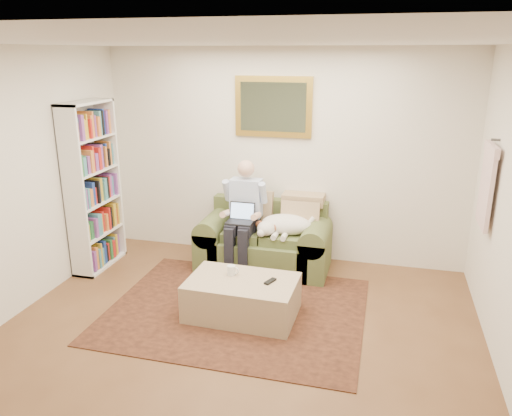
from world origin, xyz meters
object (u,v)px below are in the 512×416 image
at_px(laptop, 241,217).
at_px(bookshelf, 93,187).
at_px(ottoman, 242,298).
at_px(sleeping_dog, 286,224).
at_px(coffee_mug, 231,270).
at_px(seated_man, 242,218).
at_px(sofa, 264,246).

xyz_separation_m(laptop, bookshelf, (-1.75, -0.26, 0.31)).
height_order(ottoman, bookshelf, bookshelf).
bearing_deg(sleeping_dog, bookshelf, -170.25).
relative_size(sleeping_dog, coffee_mug, 6.45).
distance_m(ottoman, coffee_mug, 0.29).
bearing_deg(laptop, coffee_mug, -79.70).
bearing_deg(seated_man, coffee_mug, -80.32).
bearing_deg(sofa, coffee_mug, -93.38).
height_order(laptop, ottoman, laptop).
relative_size(sleeping_dog, bookshelf, 0.32).
bearing_deg(laptop, bookshelf, -171.42).
xyz_separation_m(sofa, bookshelf, (-1.99, -0.47, 0.73)).
bearing_deg(sleeping_dog, ottoman, -100.43).
height_order(sofa, ottoman, sofa).
bearing_deg(sofa, laptop, -138.98).
height_order(seated_man, bookshelf, bookshelf).
height_order(laptop, sleeping_dog, laptop).
bearing_deg(coffee_mug, bookshelf, 160.98).
bearing_deg(bookshelf, sleeping_dog, 9.75).
xyz_separation_m(seated_man, coffee_mug, (0.17, -0.99, -0.22)).
bearing_deg(sleeping_dog, sofa, 164.26).
bearing_deg(coffee_mug, seated_man, 99.68).
bearing_deg(sofa, seated_man, -148.55).
relative_size(laptop, coffee_mug, 3.04).
height_order(sofa, laptop, laptop).
xyz_separation_m(sofa, laptop, (-0.23, -0.20, 0.42)).
bearing_deg(seated_man, laptop, -90.00).
distance_m(sleeping_dog, coffee_mug, 1.12).
bearing_deg(laptop, sleeping_dog, 13.64).
height_order(laptop, bookshelf, bookshelf).
xyz_separation_m(laptop, coffee_mug, (0.17, -0.93, -0.25)).
distance_m(seated_man, ottoman, 1.21).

